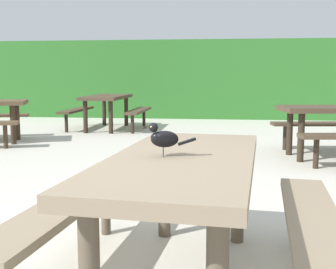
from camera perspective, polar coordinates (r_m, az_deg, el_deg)
name	(u,v)px	position (r m, az deg, el deg)	size (l,w,h in m)	color
hedge_wall	(201,79)	(12.66, 4.31, 7.23)	(28.00, 1.86, 2.13)	#2D6B28
picnic_table_foreground	(183,188)	(2.42, 1.97, -7.04)	(1.83, 1.86, 0.74)	#84725B
bird_grackle	(163,138)	(2.33, -0.70, -0.43)	(0.29, 0.09, 0.18)	black
picnic_table_mid_right	(107,104)	(9.62, -8.00, 4.00)	(1.69, 1.81, 0.74)	#473828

